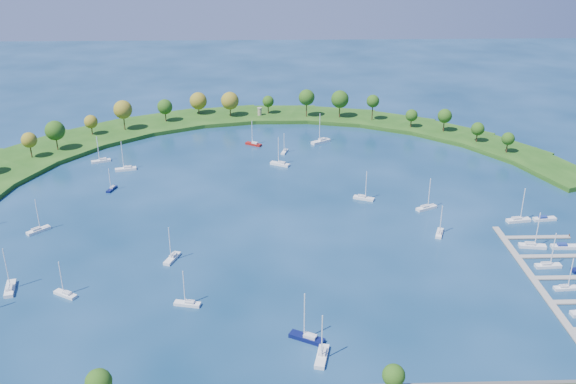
{
  "coord_description": "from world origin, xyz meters",
  "views": [
    {
      "loc": [
        -1.9,
        -218.23,
        102.21
      ],
      "look_at": [
        5.0,
        5.0,
        4.0
      ],
      "focal_mm": 39.49,
      "sensor_mm": 36.0,
      "label": 1
    }
  ],
  "objects_px": {
    "moored_boat_16": "(126,168)",
    "docked_boat_10": "(518,219)",
    "moored_boat_7": "(426,207)",
    "moored_boat_8": "(188,303)",
    "moored_boat_14": "(38,229)",
    "moored_boat_17": "(10,288)",
    "moored_boat_18": "(322,355)",
    "moored_boat_5": "(65,293)",
    "moored_boat_11": "(101,160)",
    "moored_boat_12": "(440,232)",
    "docked_boat_6": "(548,265)",
    "moored_boat_9": "(364,197)",
    "docked_boat_9": "(564,246)",
    "moored_boat_0": "(321,141)",
    "moored_boat_3": "(172,257)",
    "moored_boat_6": "(280,163)",
    "moored_boat_4": "(112,188)",
    "dock_system": "(566,289)",
    "moored_boat_19": "(307,337)",
    "moored_boat_1": "(284,151)",
    "docked_boat_4": "(566,287)",
    "moored_boat_10": "(254,143)",
    "docked_boat_8": "(532,245)",
    "harbor_tower": "(260,111)",
    "docked_boat_11": "(544,219)"
  },
  "relations": [
    {
      "from": "moored_boat_16",
      "to": "docked_boat_10",
      "type": "distance_m",
      "value": 162.12
    },
    {
      "from": "moored_boat_7",
      "to": "moored_boat_8",
      "type": "height_order",
      "value": "moored_boat_7"
    },
    {
      "from": "moored_boat_14",
      "to": "moored_boat_16",
      "type": "distance_m",
      "value": 60.7
    },
    {
      "from": "moored_boat_17",
      "to": "moored_boat_18",
      "type": "xyz_separation_m",
      "value": [
        89.87,
        -34.04,
        -0.01
      ]
    },
    {
      "from": "moored_boat_17",
      "to": "moored_boat_14",
      "type": "bearing_deg",
      "value": -7.51
    },
    {
      "from": "moored_boat_5",
      "to": "moored_boat_8",
      "type": "distance_m",
      "value": 36.74
    },
    {
      "from": "moored_boat_11",
      "to": "moored_boat_17",
      "type": "bearing_deg",
      "value": 66.19
    },
    {
      "from": "docked_boat_10",
      "to": "moored_boat_18",
      "type": "bearing_deg",
      "value": -145.45
    },
    {
      "from": "moored_boat_12",
      "to": "docked_boat_6",
      "type": "distance_m",
      "value": 36.84
    },
    {
      "from": "moored_boat_9",
      "to": "docked_boat_9",
      "type": "xyz_separation_m",
      "value": [
        61.36,
        -41.34,
        -0.25
      ]
    },
    {
      "from": "moored_boat_0",
      "to": "moored_boat_3",
      "type": "relative_size",
      "value": 1.25
    },
    {
      "from": "moored_boat_0",
      "to": "moored_boat_6",
      "type": "bearing_deg",
      "value": 20.99
    },
    {
      "from": "moored_boat_4",
      "to": "docked_boat_6",
      "type": "relative_size",
      "value": 0.79
    },
    {
      "from": "moored_boat_17",
      "to": "docked_boat_9",
      "type": "bearing_deg",
      "value": -97.12
    },
    {
      "from": "moored_boat_8",
      "to": "dock_system",
      "type": "bearing_deg",
      "value": -165.41
    },
    {
      "from": "moored_boat_18",
      "to": "moored_boat_19",
      "type": "height_order",
      "value": "moored_boat_19"
    },
    {
      "from": "moored_boat_1",
      "to": "moored_boat_12",
      "type": "bearing_deg",
      "value": 48.43
    },
    {
      "from": "moored_boat_7",
      "to": "moored_boat_19",
      "type": "relative_size",
      "value": 0.89
    },
    {
      "from": "moored_boat_8",
      "to": "docked_boat_4",
      "type": "xyz_separation_m",
      "value": [
        111.36,
        4.91,
        -0.02
      ]
    },
    {
      "from": "moored_boat_4",
      "to": "moored_boat_7",
      "type": "distance_m",
      "value": 124.9
    },
    {
      "from": "moored_boat_10",
      "to": "docked_boat_8",
      "type": "bearing_deg",
      "value": 164.37
    },
    {
      "from": "moored_boat_18",
      "to": "harbor_tower",
      "type": "bearing_deg",
      "value": -161.86
    },
    {
      "from": "moored_boat_0",
      "to": "moored_boat_1",
      "type": "bearing_deg",
      "value": 2.02
    },
    {
      "from": "moored_boat_10",
      "to": "moored_boat_16",
      "type": "height_order",
      "value": "moored_boat_16"
    },
    {
      "from": "moored_boat_9",
      "to": "docked_boat_6",
      "type": "distance_m",
      "value": 73.84
    },
    {
      "from": "dock_system",
      "to": "docked_boat_6",
      "type": "relative_size",
      "value": 6.81
    },
    {
      "from": "moored_boat_6",
      "to": "moored_boat_5",
      "type": "bearing_deg",
      "value": 86.65
    },
    {
      "from": "moored_boat_9",
      "to": "moored_boat_18",
      "type": "relative_size",
      "value": 0.89
    },
    {
      "from": "harbor_tower",
      "to": "moored_boat_5",
      "type": "height_order",
      "value": "moored_boat_5"
    },
    {
      "from": "moored_boat_6",
      "to": "moored_boat_12",
      "type": "relative_size",
      "value": 1.22
    },
    {
      "from": "moored_boat_14",
      "to": "docked_boat_8",
      "type": "height_order",
      "value": "docked_boat_8"
    },
    {
      "from": "moored_boat_17",
      "to": "docked_boat_9",
      "type": "height_order",
      "value": "moored_boat_17"
    },
    {
      "from": "moored_boat_6",
      "to": "moored_boat_12",
      "type": "xyz_separation_m",
      "value": [
        54.17,
        -68.01,
        -0.07
      ]
    },
    {
      "from": "moored_boat_12",
      "to": "moored_boat_19",
      "type": "bearing_deg",
      "value": 160.11
    },
    {
      "from": "moored_boat_12",
      "to": "docked_boat_4",
      "type": "distance_m",
      "value": 46.08
    },
    {
      "from": "moored_boat_19",
      "to": "docked_boat_11",
      "type": "bearing_deg",
      "value": -114.75
    },
    {
      "from": "moored_boat_10",
      "to": "docked_boat_10",
      "type": "relative_size",
      "value": 0.93
    },
    {
      "from": "docked_boat_6",
      "to": "docked_boat_9",
      "type": "xyz_separation_m",
      "value": [
        10.45,
        12.15,
        -0.25
      ]
    },
    {
      "from": "harbor_tower",
      "to": "moored_boat_10",
      "type": "bearing_deg",
      "value": -93.4
    },
    {
      "from": "moored_boat_7",
      "to": "moored_boat_10",
      "type": "height_order",
      "value": "moored_boat_7"
    },
    {
      "from": "docked_boat_9",
      "to": "moored_boat_5",
      "type": "bearing_deg",
      "value": -169.32
    },
    {
      "from": "moored_boat_6",
      "to": "docked_boat_10",
      "type": "relative_size",
      "value": 1.0
    },
    {
      "from": "moored_boat_18",
      "to": "moored_boat_17",
      "type": "bearing_deg",
      "value": -97.54
    },
    {
      "from": "moored_boat_5",
      "to": "moored_boat_8",
      "type": "height_order",
      "value": "moored_boat_5"
    },
    {
      "from": "moored_boat_6",
      "to": "dock_system",
      "type": "bearing_deg",
      "value": 157.09
    },
    {
      "from": "moored_boat_12",
      "to": "moored_boat_14",
      "type": "xyz_separation_m",
      "value": [
        -140.35,
        6.45,
        0.04
      ]
    },
    {
      "from": "docked_boat_9",
      "to": "moored_boat_4",
      "type": "bearing_deg",
      "value": 163.72
    },
    {
      "from": "moored_boat_17",
      "to": "harbor_tower",
      "type": "bearing_deg",
      "value": -36.86
    },
    {
      "from": "moored_boat_6",
      "to": "harbor_tower",
      "type": "bearing_deg",
      "value": -53.26
    },
    {
      "from": "moored_boat_4",
      "to": "moored_boat_6",
      "type": "relative_size",
      "value": 0.73
    }
  ]
}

